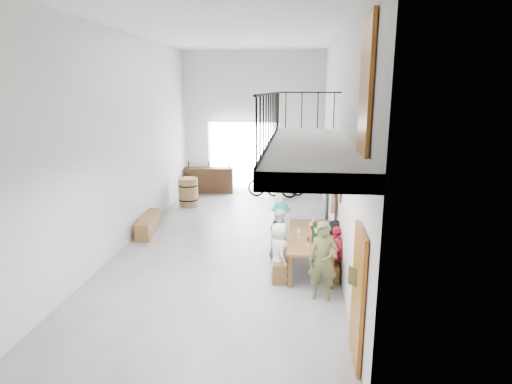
# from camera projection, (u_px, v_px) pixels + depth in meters

# --- Properties ---
(floor) EXTENTS (12.00, 12.00, 0.00)m
(floor) POSITION_uv_depth(u_px,v_px,m) (231.00, 242.00, 11.60)
(floor) COLOR slate
(floor) RESTS_ON ground
(room_walls) EXTENTS (12.00, 12.00, 12.00)m
(room_walls) POSITION_uv_depth(u_px,v_px,m) (229.00, 109.00, 10.77)
(room_walls) COLOR silver
(room_walls) RESTS_ON ground
(gateway_portal) EXTENTS (2.80, 0.08, 2.80)m
(gateway_portal) POSITION_uv_depth(u_px,v_px,m) (243.00, 157.00, 17.06)
(gateway_portal) COLOR white
(gateway_portal) RESTS_ON ground
(right_wall_decor) EXTENTS (0.07, 8.28, 5.07)m
(right_wall_decor) POSITION_uv_depth(u_px,v_px,m) (341.00, 200.00, 9.13)
(right_wall_decor) COLOR #8D4E0F
(right_wall_decor) RESTS_ON ground
(balcony) EXTENTS (1.52, 5.62, 4.00)m
(balcony) POSITION_uv_depth(u_px,v_px,m) (310.00, 151.00, 7.69)
(balcony) COLOR white
(balcony) RESTS_ON ground
(tasting_table) EXTENTS (1.04, 2.49, 0.79)m
(tasting_table) POSITION_uv_depth(u_px,v_px,m) (310.00, 239.00, 9.81)
(tasting_table) COLOR brown
(tasting_table) RESTS_ON ground
(bench_inner) EXTENTS (0.38, 1.93, 0.44)m
(bench_inner) POSITION_uv_depth(u_px,v_px,m) (280.00, 259.00, 9.93)
(bench_inner) COLOR brown
(bench_inner) RESTS_ON ground
(bench_wall) EXTENTS (0.25, 1.77, 0.41)m
(bench_wall) POSITION_uv_depth(u_px,v_px,m) (330.00, 260.00, 9.88)
(bench_wall) COLOR brown
(bench_wall) RESTS_ON ground
(tableware) EXTENTS (0.55, 1.56, 0.35)m
(tableware) POSITION_uv_depth(u_px,v_px,m) (313.00, 231.00, 9.66)
(tableware) COLOR black
(tableware) RESTS_ON tasting_table
(side_bench) EXTENTS (0.58, 1.78, 0.49)m
(side_bench) POSITION_uv_depth(u_px,v_px,m) (149.00, 224.00, 12.38)
(side_bench) COLOR brown
(side_bench) RESTS_ON ground
(oak_barrel) EXTENTS (0.69, 0.69, 1.02)m
(oak_barrel) POSITION_uv_depth(u_px,v_px,m) (188.00, 192.00, 15.09)
(oak_barrel) COLOR olive
(oak_barrel) RESTS_ON ground
(serving_counter) EXTENTS (1.94, 0.65, 1.01)m
(serving_counter) POSITION_uv_depth(u_px,v_px,m) (209.00, 180.00, 17.11)
(serving_counter) COLOR #341E11
(serving_counter) RESTS_ON ground
(counter_bottles) EXTENTS (1.66, 0.23, 0.28)m
(counter_bottles) POSITION_uv_depth(u_px,v_px,m) (209.00, 164.00, 16.97)
(counter_bottles) COLOR black
(counter_bottles) RESTS_ON serving_counter
(guest_left_a) EXTENTS (0.57, 0.71, 1.27)m
(guest_left_a) POSITION_uv_depth(u_px,v_px,m) (279.00, 251.00, 9.25)
(guest_left_a) COLOR white
(guest_left_a) RESTS_ON ground
(guest_left_b) EXTENTS (0.37, 0.45, 1.07)m
(guest_left_b) POSITION_uv_depth(u_px,v_px,m) (275.00, 246.00, 9.81)
(guest_left_b) COLOR #247678
(guest_left_b) RESTS_ON ground
(guest_left_c) EXTENTS (0.69, 0.77, 1.30)m
(guest_left_c) POSITION_uv_depth(u_px,v_px,m) (281.00, 235.00, 10.20)
(guest_left_c) COLOR white
(guest_left_c) RESTS_ON ground
(guest_left_d) EXTENTS (0.70, 0.96, 1.33)m
(guest_left_d) POSITION_uv_depth(u_px,v_px,m) (281.00, 228.00, 10.72)
(guest_left_d) COLOR #247678
(guest_left_d) RESTS_ON ground
(guest_right_a) EXTENTS (0.50, 0.76, 1.20)m
(guest_right_a) POSITION_uv_depth(u_px,v_px,m) (336.00, 253.00, 9.26)
(guest_right_a) COLOR #B01E32
(guest_right_a) RESTS_ON ground
(guest_right_b) EXTENTS (0.67, 1.10, 1.13)m
(guest_right_b) POSITION_uv_depth(u_px,v_px,m) (334.00, 243.00, 9.94)
(guest_right_b) COLOR black
(guest_right_b) RESTS_ON ground
(guest_right_c) EXTENTS (0.36, 0.55, 1.12)m
(guest_right_c) POSITION_uv_depth(u_px,v_px,m) (333.00, 235.00, 10.51)
(guest_right_c) COLOR white
(guest_right_c) RESTS_ON ground
(host_standing) EXTENTS (0.63, 0.47, 1.58)m
(host_standing) POSITION_uv_depth(u_px,v_px,m) (323.00, 261.00, 8.31)
(host_standing) COLOR brown
(host_standing) RESTS_ON ground
(potted_plant) EXTENTS (0.44, 0.40, 0.41)m
(potted_plant) POSITION_uv_depth(u_px,v_px,m) (320.00, 227.00, 12.23)
(potted_plant) COLOR #21501C
(potted_plant) RESTS_ON ground
(bicycle_near) EXTENTS (2.01, 0.89, 1.02)m
(bicycle_near) POSITION_uv_depth(u_px,v_px,m) (273.00, 184.00, 16.38)
(bicycle_near) COLOR black
(bicycle_near) RESTS_ON ground
(bicycle_far) EXTENTS (1.57, 0.73, 0.91)m
(bicycle_far) POSITION_uv_depth(u_px,v_px,m) (286.00, 185.00, 16.50)
(bicycle_far) COLOR black
(bicycle_far) RESTS_ON ground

